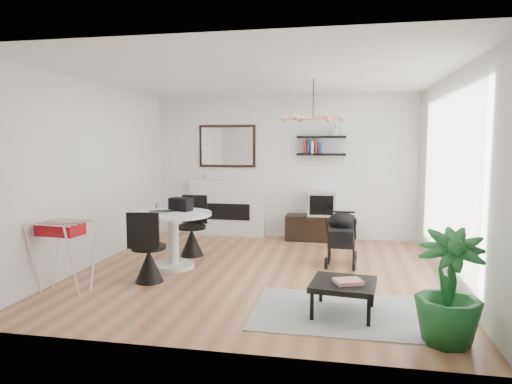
% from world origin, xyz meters
% --- Properties ---
extents(floor, '(5.00, 5.00, 0.00)m').
position_xyz_m(floor, '(0.00, 0.00, 0.00)').
color(floor, '#8F5E37').
rests_on(floor, ground).
extents(ceiling, '(5.00, 5.00, 0.00)m').
position_xyz_m(ceiling, '(0.00, 0.00, 2.70)').
color(ceiling, white).
rests_on(ceiling, wall_back).
extents(wall_back, '(5.00, 0.00, 5.00)m').
position_xyz_m(wall_back, '(0.00, 2.50, 1.35)').
color(wall_back, white).
rests_on(wall_back, floor).
extents(wall_left, '(0.00, 5.00, 5.00)m').
position_xyz_m(wall_left, '(-2.50, 0.00, 1.35)').
color(wall_left, white).
rests_on(wall_left, floor).
extents(wall_right, '(0.00, 5.00, 5.00)m').
position_xyz_m(wall_right, '(2.50, 0.00, 1.35)').
color(wall_right, white).
rests_on(wall_right, floor).
extents(sheer_curtain, '(0.04, 3.60, 2.60)m').
position_xyz_m(sheer_curtain, '(2.40, 0.20, 1.35)').
color(sheer_curtain, white).
rests_on(sheer_curtain, wall_right).
extents(fireplace, '(1.50, 0.17, 2.16)m').
position_xyz_m(fireplace, '(-1.10, 2.42, 0.69)').
color(fireplace, white).
rests_on(fireplace, floor).
extents(shelf_lower, '(0.90, 0.25, 0.04)m').
position_xyz_m(shelf_lower, '(0.72, 2.37, 1.60)').
color(shelf_lower, black).
rests_on(shelf_lower, wall_back).
extents(shelf_upper, '(0.90, 0.25, 0.04)m').
position_xyz_m(shelf_upper, '(0.72, 2.37, 1.92)').
color(shelf_upper, black).
rests_on(shelf_upper, wall_back).
extents(pendant_lamp, '(0.90, 0.90, 0.10)m').
position_xyz_m(pendant_lamp, '(0.70, 0.30, 2.15)').
color(pendant_lamp, tan).
rests_on(pendant_lamp, ceiling).
extents(tv_console, '(1.26, 0.44, 0.47)m').
position_xyz_m(tv_console, '(0.72, 2.27, 0.24)').
color(tv_console, black).
rests_on(tv_console, floor).
extents(crt_tv, '(0.51, 0.44, 0.44)m').
position_xyz_m(crt_tv, '(0.75, 2.27, 0.69)').
color(crt_tv, silver).
rests_on(crt_tv, tv_console).
extents(dining_table, '(1.11, 1.11, 0.81)m').
position_xyz_m(dining_table, '(-1.27, -0.02, 0.54)').
color(dining_table, white).
rests_on(dining_table, floor).
extents(laptop, '(0.42, 0.41, 0.03)m').
position_xyz_m(laptop, '(-1.40, -0.06, 0.83)').
color(laptop, black).
rests_on(laptop, dining_table).
extents(black_bag, '(0.36, 0.26, 0.19)m').
position_xyz_m(black_bag, '(-1.22, 0.18, 0.91)').
color(black_bag, black).
rests_on(black_bag, dining_table).
extents(newspaper, '(0.37, 0.32, 0.01)m').
position_xyz_m(newspaper, '(-1.11, -0.16, 0.82)').
color(newspaper, silver).
rests_on(newspaper, dining_table).
extents(drinking_glass, '(0.06, 0.06, 0.11)m').
position_xyz_m(drinking_glass, '(-1.57, 0.14, 0.87)').
color(drinking_glass, white).
rests_on(drinking_glass, dining_table).
extents(chair_far, '(0.46, 0.47, 0.96)m').
position_xyz_m(chair_far, '(-1.24, 0.74, 0.30)').
color(chair_far, black).
rests_on(chair_far, floor).
extents(chair_near, '(0.45, 0.47, 0.95)m').
position_xyz_m(chair_near, '(-1.33, -0.74, 0.30)').
color(chair_near, black).
rests_on(chair_near, floor).
extents(drying_rack, '(0.63, 0.60, 0.88)m').
position_xyz_m(drying_rack, '(-2.17, -1.29, 0.46)').
color(drying_rack, white).
rests_on(drying_rack, floor).
extents(stroller, '(0.48, 0.74, 0.88)m').
position_xyz_m(stroller, '(1.13, 0.63, 0.38)').
color(stroller, black).
rests_on(stroller, floor).
extents(rug, '(1.84, 1.33, 0.01)m').
position_xyz_m(rug, '(1.12, -1.37, 0.01)').
color(rug, '#969696').
rests_on(rug, floor).
extents(coffee_table, '(0.73, 0.73, 0.34)m').
position_xyz_m(coffee_table, '(1.16, -1.40, 0.31)').
color(coffee_table, black).
rests_on(coffee_table, rug).
extents(magazines, '(0.34, 0.30, 0.04)m').
position_xyz_m(magazines, '(1.20, -1.44, 0.37)').
color(magazines, '#CF3C33').
rests_on(magazines, coffee_table).
extents(potted_plant, '(0.65, 0.65, 1.04)m').
position_xyz_m(potted_plant, '(2.08, -1.95, 0.52)').
color(potted_plant, '#195822').
rests_on(potted_plant, floor).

